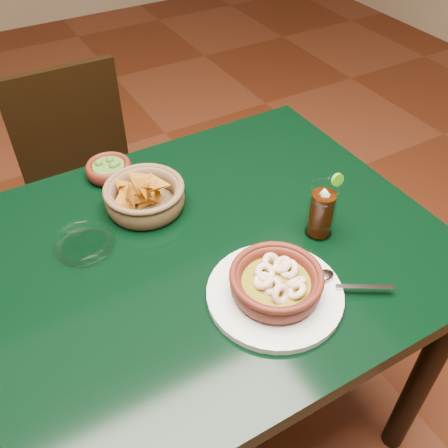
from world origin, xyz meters
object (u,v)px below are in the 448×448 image
cola_drink (322,210)px  dining_table (164,294)px  dining_chair (88,186)px  chip_basket (145,196)px  shrimp_plate (276,285)px

cola_drink → dining_table: bearing=165.3°
dining_chair → chip_basket: 0.62m
dining_table → dining_chair: size_ratio=1.44×
shrimp_plate → chip_basket: 0.38m
dining_table → chip_basket: chip_basket is taller
dining_table → dining_chair: bearing=87.7°
dining_table → shrimp_plate: shrimp_plate is taller
shrimp_plate → dining_chair: bearing=98.1°
shrimp_plate → dining_table: bearing=129.3°
dining_chair → cola_drink: cola_drink is taller
chip_basket → dining_chair: bearing=91.9°
dining_table → dining_chair: 0.73m
dining_chair → chip_basket: chip_basket is taller
dining_table → dining_chair: (0.03, 0.70, -0.19)m
shrimp_plate → chip_basket: (-0.11, 0.36, 0.00)m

